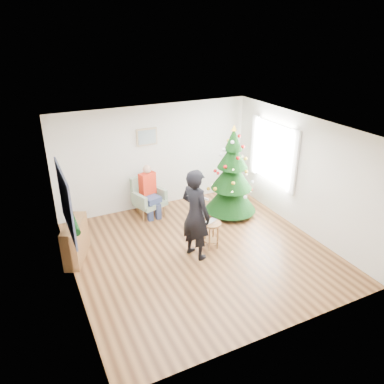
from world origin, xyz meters
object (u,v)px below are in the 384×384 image
stool (211,235)px  armchair (149,201)px  christmas_tree (232,176)px  standing_man (196,215)px  console (76,241)px

stool → armchair: armchair is taller
christmas_tree → stool: (-1.17, -1.16, -0.71)m
standing_man → console: bearing=45.8°
christmas_tree → console: 3.85m
christmas_tree → stool: 1.80m
armchair → console: size_ratio=0.97×
christmas_tree → standing_man: 2.05m
armchair → standing_man: 2.21m
standing_man → console: standing_man is taller
stool → armchair: 2.12m
stool → standing_man: 0.78m
standing_man → console: 2.44m
stool → armchair: size_ratio=0.61×
christmas_tree → armchair: size_ratio=2.31×
christmas_tree → standing_man: christmas_tree is taller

